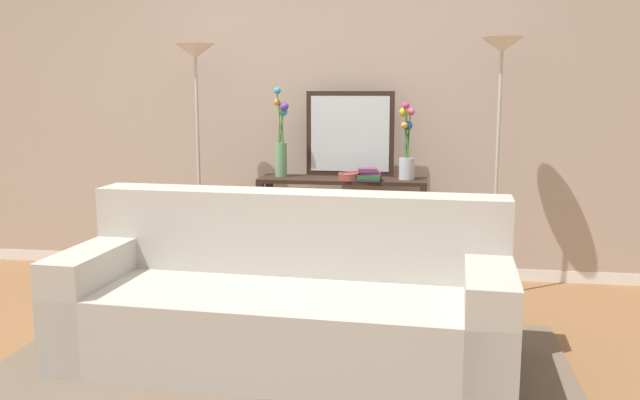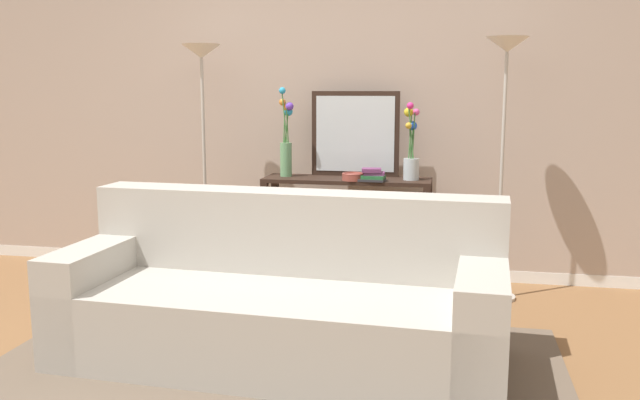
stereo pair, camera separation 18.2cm
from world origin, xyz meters
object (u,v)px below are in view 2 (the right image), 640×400
(book_stack, at_px, (373,175))
(book_row_under_console, at_px, (303,276))
(floor_lamp_right, at_px, (505,95))
(wall_mirror, at_px, (355,134))
(console_table, at_px, (347,213))
(vase_short_flowers, at_px, (411,152))
(vase_tall_flowers, at_px, (286,140))
(couch, at_px, (282,303))
(floor_lamp_left, at_px, (202,97))
(fruit_bowl, at_px, (353,176))

(book_stack, relative_size, book_row_under_console, 0.57)
(floor_lamp_right, relative_size, wall_mirror, 2.75)
(console_table, distance_m, vase_short_flowers, 0.64)
(vase_tall_flowers, height_order, book_stack, vase_tall_flowers)
(couch, bearing_deg, book_row_under_console, 98.22)
(console_table, bearing_deg, wall_mirror, 75.86)
(console_table, xyz_separation_m, wall_mirror, (0.04, 0.14, 0.57))
(floor_lamp_left, xyz_separation_m, vase_short_flowers, (1.51, 0.09, -0.38))
(console_table, height_order, vase_tall_flowers, vase_tall_flowers)
(couch, relative_size, wall_mirror, 3.65)
(book_stack, bearing_deg, wall_mirror, 122.78)
(couch, distance_m, floor_lamp_right, 2.09)
(console_table, height_order, floor_lamp_right, floor_lamp_right)
(couch, xyz_separation_m, vase_tall_flowers, (-0.33, 1.44, 0.76))
(vase_short_flowers, bearing_deg, wall_mirror, 162.15)
(floor_lamp_right, height_order, wall_mirror, floor_lamp_right)
(vase_short_flowers, bearing_deg, book_row_under_console, -179.56)
(floor_lamp_right, relative_size, fruit_bowl, 11.35)
(floor_lamp_left, height_order, fruit_bowl, floor_lamp_left)
(couch, distance_m, vase_short_flowers, 1.68)
(book_stack, bearing_deg, book_row_under_console, 167.93)
(vase_tall_flowers, distance_m, vase_short_flowers, 0.92)
(wall_mirror, bearing_deg, floor_lamp_left, -168.05)
(wall_mirror, bearing_deg, vase_tall_flowers, -166.86)
(floor_lamp_left, relative_size, vase_short_flowers, 3.22)
(floor_lamp_right, relative_size, vase_tall_flowers, 2.74)
(fruit_bowl, bearing_deg, console_table, 120.11)
(floor_lamp_left, relative_size, fruit_bowl, 11.21)
(book_row_under_console, bearing_deg, vase_tall_flowers, 168.08)
(book_row_under_console, bearing_deg, floor_lamp_right, -3.62)
(fruit_bowl, relative_size, book_stack, 0.84)
(couch, xyz_separation_m, floor_lamp_right, (1.20, 1.32, 1.09))
(couch, distance_m, vase_tall_flowers, 1.66)
(floor_lamp_left, xyz_separation_m, book_stack, (1.25, -0.02, -0.54))
(console_table, xyz_separation_m, book_row_under_console, (-0.33, -0.00, -0.49))
(floor_lamp_right, bearing_deg, fruit_bowl, -179.18)
(floor_lamp_right, bearing_deg, vase_short_flowers, 171.26)
(floor_lamp_left, xyz_separation_m, book_row_under_console, (0.72, 0.09, -1.33))
(couch, xyz_separation_m, fruit_bowl, (0.19, 1.31, 0.52))
(floor_lamp_right, distance_m, vase_tall_flowers, 1.57)
(floor_lamp_right, distance_m, book_stack, 1.04)
(console_table, distance_m, fruit_bowl, 0.31)
(couch, relative_size, fruit_bowl, 15.08)
(vase_tall_flowers, height_order, book_row_under_console, vase_tall_flowers)
(vase_tall_flowers, bearing_deg, console_table, -3.32)
(couch, bearing_deg, floor_lamp_left, 124.97)
(floor_lamp_right, bearing_deg, couch, -132.20)
(fruit_bowl, distance_m, book_stack, 0.14)
(console_table, bearing_deg, vase_short_flowers, 0.75)
(couch, distance_m, book_row_under_console, 1.45)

